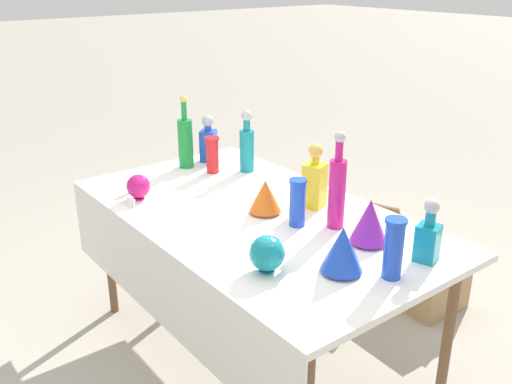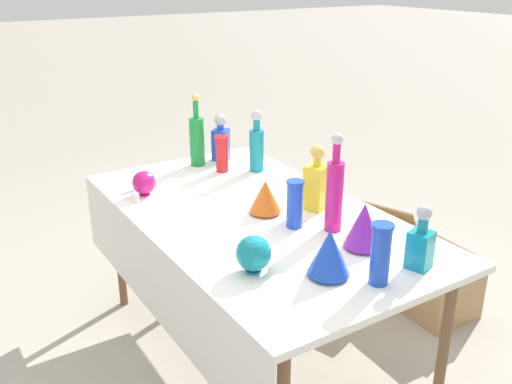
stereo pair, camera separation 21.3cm
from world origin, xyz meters
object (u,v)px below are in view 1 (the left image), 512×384
at_px(round_bowl_0, 267,253).
at_px(square_decanter_0, 315,180).
at_px(square_decanter_1, 208,141).
at_px(tall_bottle_2, 185,141).
at_px(slender_vase_1, 298,201).
at_px(cardboard_box_behind_left, 416,272).
at_px(tall_bottle_0, 247,145).
at_px(slender_vase_2, 212,154).
at_px(square_decanter_2, 428,236).
at_px(slender_vase_0, 394,247).
at_px(cardboard_box_behind_right, 351,247).
at_px(round_bowl_1, 138,186).
at_px(fluted_vase_0, 342,249).
at_px(tall_bottle_1, 337,189).
at_px(fluted_vase_1, 265,196).
at_px(fluted_vase_2, 370,221).

bearing_deg(round_bowl_0, square_decanter_0, 121.61).
distance_m(square_decanter_0, square_decanter_1, 0.85).
distance_m(tall_bottle_2, slender_vase_1, 0.94).
relative_size(tall_bottle_2, slender_vase_1, 1.92).
bearing_deg(square_decanter_0, cardboard_box_behind_left, 87.05).
distance_m(tall_bottle_0, slender_vase_2, 0.19).
distance_m(square_decanter_1, square_decanter_2, 1.48).
bearing_deg(tall_bottle_0, slender_vase_0, -12.77).
distance_m(tall_bottle_0, slender_vase_1, 0.73).
distance_m(slender_vase_2, cardboard_box_behind_right, 1.07).
height_order(tall_bottle_0, square_decanter_2, tall_bottle_0).
relative_size(square_decanter_2, round_bowl_1, 2.04).
distance_m(tall_bottle_0, round_bowl_1, 0.65).
height_order(square_decanter_1, square_decanter_2, square_decanter_1).
bearing_deg(tall_bottle_0, fluted_vase_0, -19.79).
distance_m(tall_bottle_1, round_bowl_1, 0.94).
bearing_deg(round_bowl_0, slender_vase_2, 156.55).
relative_size(square_decanter_1, slender_vase_2, 1.37).
bearing_deg(fluted_vase_0, square_decanter_0, 146.29).
relative_size(fluted_vase_0, cardboard_box_behind_left, 0.34).
bearing_deg(slender_vase_1, cardboard_box_behind_left, 93.71).
relative_size(square_decanter_0, fluted_vase_1, 1.94).
relative_size(square_decanter_1, fluted_vase_0, 1.49).
bearing_deg(tall_bottle_1, cardboard_box_behind_right, 127.17).
distance_m(fluted_vase_1, cardboard_box_behind_left, 1.22).
height_order(slender_vase_1, fluted_vase_0, slender_vase_1).
xyz_separation_m(square_decanter_2, fluted_vase_1, (-0.71, -0.20, -0.02)).
height_order(square_decanter_0, slender_vase_1, square_decanter_0).
bearing_deg(square_decanter_0, fluted_vase_0, -33.71).
xyz_separation_m(slender_vase_0, slender_vase_2, (-1.31, 0.12, -0.02)).
bearing_deg(tall_bottle_2, square_decanter_2, 5.84).
relative_size(square_decanter_1, fluted_vase_1, 1.72).
relative_size(square_decanter_0, cardboard_box_behind_left, 0.58).
bearing_deg(tall_bottle_0, square_decanter_0, -5.38).
distance_m(tall_bottle_1, cardboard_box_behind_left, 1.17).
bearing_deg(square_decanter_2, cardboard_box_behind_left, 126.26).
height_order(tall_bottle_0, tall_bottle_2, tall_bottle_2).
bearing_deg(round_bowl_1, round_bowl_0, 3.05).
bearing_deg(slender_vase_1, slender_vase_2, 173.51).
bearing_deg(tall_bottle_0, fluted_vase_1, -28.70).
height_order(tall_bottle_1, square_decanter_1, tall_bottle_1).
xyz_separation_m(tall_bottle_1, slender_vase_0, (0.42, -0.14, -0.05)).
bearing_deg(fluted_vase_0, tall_bottle_0, 160.21).
bearing_deg(fluted_vase_1, slender_vase_2, 169.08).
relative_size(tall_bottle_0, fluted_vase_1, 2.15).
distance_m(square_decanter_1, slender_vase_1, 0.97).
distance_m(round_bowl_0, cardboard_box_behind_left, 1.52).
height_order(square_decanter_2, fluted_vase_0, square_decanter_2).
bearing_deg(fluted_vase_0, fluted_vase_2, 111.15).
xyz_separation_m(slender_vase_0, slender_vase_1, (-0.53, 0.03, -0.01)).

